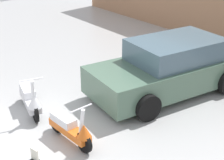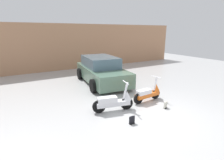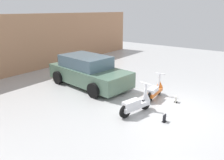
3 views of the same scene
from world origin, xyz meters
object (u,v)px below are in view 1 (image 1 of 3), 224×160
object	(u,v)px
scooter_front_left	(30,99)
placard_near_right_scooter	(35,155)
scooter_front_right	(71,128)
car_rear_left	(169,68)

from	to	relation	value
scooter_front_left	placard_near_right_scooter	world-z (taller)	scooter_front_left
scooter_front_right	placard_near_right_scooter	bearing A→B (deg)	-89.62
scooter_front_left	car_rear_left	world-z (taller)	car_rear_left
scooter_front_right	placard_near_right_scooter	xyz separation A→B (m)	(0.07, -0.89, -0.24)
car_rear_left	placard_near_right_scooter	distance (m)	4.35
scooter_front_left	scooter_front_right	size ratio (longest dim) A/B	1.04
scooter_front_left	scooter_front_right	xyz separation A→B (m)	(1.69, 0.11, -0.02)
scooter_front_left	car_rear_left	size ratio (longest dim) A/B	0.34
scooter_front_left	placard_near_right_scooter	size ratio (longest dim) A/B	5.76
car_rear_left	placard_near_right_scooter	world-z (taller)	car_rear_left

